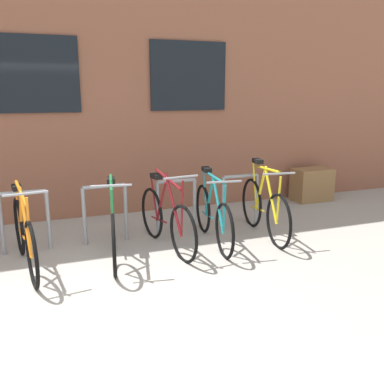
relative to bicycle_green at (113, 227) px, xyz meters
The scene contains 9 objects.
ground_plane 1.57m from the bicycle_green, 119.72° to the right, with size 42.00×42.00×0.00m, color #9E998E.
storefront_building 5.41m from the bicycle_green, 98.63° to the left, with size 28.00×6.22×4.79m.
bike_rack 1.16m from the bicycle_green, 150.01° to the left, with size 6.60×0.05×0.80m.
bicycle_green is the anchor object (origin of this frame).
bicycle_maroon 0.71m from the bicycle_green, ahead, with size 0.44×1.69×1.05m.
bicycle_teal 1.35m from the bicycle_green, ahead, with size 0.44×1.72×0.99m.
bicycle_orange 1.00m from the bicycle_green, behind, with size 0.44×1.79×1.02m.
bicycle_yellow 2.14m from the bicycle_green, ahead, with size 0.44×1.69×1.07m.
planter_box 4.25m from the bicycle_green, 21.09° to the left, with size 0.70×0.44×0.60m, color olive.
Camera 1 is at (-0.03, -3.58, 2.00)m, focal length 39.50 mm.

